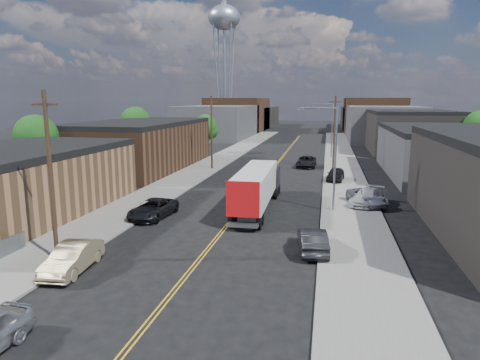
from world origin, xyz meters
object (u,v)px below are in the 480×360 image
at_px(car_right_lot_a, 367,197).
at_px(car_ahead_truck, 306,162).
at_px(car_right_oncoming, 312,240).
at_px(car_right_lot_c, 336,174).
at_px(semi_truck, 258,185).
at_px(car_left_b, 72,258).
at_px(car_left_c, 153,209).
at_px(car_right_lot_b, 367,197).
at_px(water_tower, 224,22).

height_order(car_right_lot_a, car_ahead_truck, car_ahead_truck).
xyz_separation_m(car_right_oncoming, car_right_lot_c, (1.80, 24.45, 0.13)).
relative_size(semi_truck, car_left_b, 3.01).
bearing_deg(car_right_lot_a, car_left_b, -153.21).
bearing_deg(car_left_c, car_right_lot_b, 28.27).
bearing_deg(car_right_lot_c, car_right_lot_a, -69.35).
xyz_separation_m(semi_truck, car_left_c, (-7.90, -4.70, -1.39)).
xyz_separation_m(water_tower, car_ahead_truck, (26.50, -60.41, -29.87)).
xyz_separation_m(water_tower, semi_truck, (23.50, -85.15, -28.52)).
bearing_deg(car_right_lot_b, car_right_oncoming, -85.79).
height_order(semi_truck, car_right_oncoming, semi_truck).
distance_m(water_tower, car_left_b, 106.65).
distance_m(car_right_oncoming, car_right_lot_b, 13.66).
xyz_separation_m(car_right_lot_c, car_ahead_truck, (-3.90, 10.54, -0.12)).
relative_size(car_left_c, car_right_lot_c, 1.22).
height_order(semi_truck, car_right_lot_b, semi_truck).
bearing_deg(car_right_lot_b, semi_truck, -141.21).
bearing_deg(water_tower, car_ahead_truck, -66.31).
xyz_separation_m(car_right_oncoming, car_ahead_truck, (-2.10, 34.98, 0.02)).
distance_m(car_left_c, car_right_lot_b, 18.90).
bearing_deg(car_right_oncoming, car_right_lot_b, -116.78).
bearing_deg(car_right_oncoming, car_right_lot_a, -116.66).
bearing_deg(water_tower, car_right_lot_c, -66.81).
xyz_separation_m(car_left_c, car_right_lot_a, (17.40, 7.48, 0.10)).
relative_size(water_tower, car_left_b, 7.74).
distance_m(car_right_oncoming, car_ahead_truck, 35.05).
bearing_deg(car_left_b, car_ahead_truck, 70.25).
distance_m(car_right_lot_a, car_right_lot_b, 0.09).
relative_size(car_right_lot_a, car_right_lot_b, 1.01).
xyz_separation_m(car_left_c, car_right_oncoming, (13.00, -5.54, 0.02)).
height_order(semi_truck, car_left_b, semi_truck).
distance_m(car_left_c, car_right_lot_c, 24.01).
distance_m(car_left_b, car_right_oncoming, 14.24).
relative_size(water_tower, car_left_c, 6.89).
relative_size(water_tower, car_right_oncoming, 7.94).
relative_size(car_right_lot_c, car_ahead_truck, 0.78).
distance_m(car_right_lot_a, car_right_lot_c, 11.72).
bearing_deg(semi_truck, car_right_lot_c, 62.87).
xyz_separation_m(car_right_lot_a, car_right_lot_c, (-2.60, 11.43, 0.05)).
relative_size(car_right_lot_a, car_right_lot_c, 1.14).
xyz_separation_m(car_left_b, car_left_c, (0.00, 11.34, -0.04)).
xyz_separation_m(car_left_c, car_right_lot_c, (14.80, 18.91, 0.16)).
height_order(car_right_oncoming, car_right_lot_c, car_right_lot_c).
xyz_separation_m(semi_truck, car_right_lot_a, (9.50, 2.78, -1.29)).
bearing_deg(car_right_lot_a, water_tower, 91.38).
xyz_separation_m(car_left_b, car_right_oncoming, (13.00, 5.80, -0.02)).
bearing_deg(water_tower, car_right_lot_a, -68.17).
bearing_deg(car_right_lot_c, water_tower, 121.01).
relative_size(car_left_b, car_right_lot_b, 0.96).
bearing_deg(car_left_c, car_right_lot_a, 28.53).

